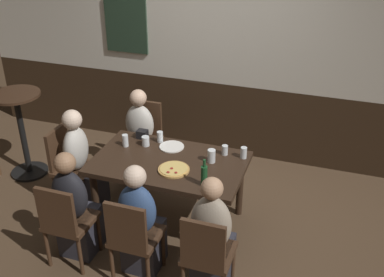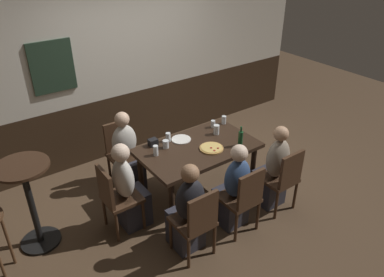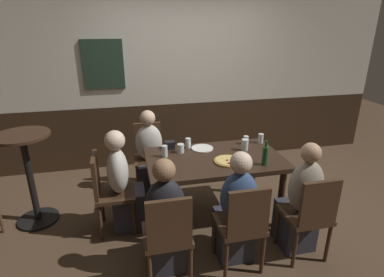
% 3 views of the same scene
% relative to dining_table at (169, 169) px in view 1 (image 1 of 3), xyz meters
% --- Properties ---
extents(ground_plane, '(12.00, 12.00, 0.00)m').
position_rel_dining_table_xyz_m(ground_plane, '(0.00, 0.00, -0.65)').
color(ground_plane, '#4C3826').
extents(wall_back, '(6.40, 0.13, 2.60)m').
position_rel_dining_table_xyz_m(wall_back, '(-0.01, 1.65, 0.65)').
color(wall_back, '#332316').
rests_on(wall_back, ground_plane).
extents(dining_table, '(1.48, 0.89, 0.74)m').
position_rel_dining_table_xyz_m(dining_table, '(0.00, 0.00, 0.00)').
color(dining_table, black).
rests_on(dining_table, ground_plane).
extents(chair_mid_near, '(0.40, 0.40, 0.88)m').
position_rel_dining_table_xyz_m(chair_mid_near, '(0.00, -0.86, -0.16)').
color(chair_mid_near, '#422B1C').
rests_on(chair_mid_near, ground_plane).
extents(chair_left_far, '(0.40, 0.40, 0.88)m').
position_rel_dining_table_xyz_m(chair_left_far, '(-0.65, 0.86, -0.16)').
color(chair_left_far, '#422B1C').
rests_on(chair_left_far, ground_plane).
extents(chair_left_near, '(0.40, 0.40, 0.88)m').
position_rel_dining_table_xyz_m(chair_left_near, '(-0.65, -0.86, -0.16)').
color(chair_left_near, '#422B1C').
rests_on(chair_left_near, ground_plane).
extents(chair_head_west, '(0.40, 0.40, 0.88)m').
position_rel_dining_table_xyz_m(chair_head_west, '(-1.16, 0.00, -0.16)').
color(chair_head_west, '#422B1C').
rests_on(chair_head_west, ground_plane).
extents(chair_right_near, '(0.40, 0.40, 0.88)m').
position_rel_dining_table_xyz_m(chair_right_near, '(0.65, -0.86, -0.16)').
color(chair_right_near, '#422B1C').
rests_on(chair_right_near, ground_plane).
extents(person_mid_near, '(0.34, 0.37, 1.12)m').
position_rel_dining_table_xyz_m(person_mid_near, '(0.00, -0.70, -0.18)').
color(person_mid_near, '#2D2D38').
rests_on(person_mid_near, ground_plane).
extents(person_left_far, '(0.34, 0.37, 1.11)m').
position_rel_dining_table_xyz_m(person_left_far, '(-0.65, 0.70, -0.19)').
color(person_left_far, '#2D2D38').
rests_on(person_left_far, ground_plane).
extents(person_left_near, '(0.34, 0.37, 1.12)m').
position_rel_dining_table_xyz_m(person_left_near, '(-0.65, -0.70, -0.18)').
color(person_left_near, '#2D2D38').
rests_on(person_left_near, ground_plane).
extents(person_head_west, '(0.37, 0.34, 1.13)m').
position_rel_dining_table_xyz_m(person_head_west, '(-0.99, 0.00, -0.17)').
color(person_head_west, '#2D2D38').
rests_on(person_head_west, ground_plane).
extents(person_right_near, '(0.34, 0.37, 1.14)m').
position_rel_dining_table_xyz_m(person_right_near, '(0.65, -0.70, -0.18)').
color(person_right_near, '#2D2D38').
rests_on(person_right_near, ground_plane).
extents(pizza, '(0.30, 0.30, 0.03)m').
position_rel_dining_table_xyz_m(pizza, '(0.11, -0.14, 0.10)').
color(pizza, tan).
rests_on(pizza, dining_table).
extents(tumbler_water, '(0.08, 0.08, 0.13)m').
position_rel_dining_table_xyz_m(tumbler_water, '(0.40, 0.12, 0.15)').
color(tumbler_water, silver).
rests_on(tumbler_water, dining_table).
extents(beer_glass_tall, '(0.06, 0.06, 0.12)m').
position_rel_dining_table_xyz_m(beer_glass_tall, '(0.67, 0.29, 0.14)').
color(beer_glass_tall, silver).
rests_on(beer_glass_tall, dining_table).
extents(highball_clear, '(0.08, 0.08, 0.10)m').
position_rel_dining_table_xyz_m(highball_clear, '(-0.34, 0.21, 0.13)').
color(highball_clear, silver).
rests_on(highball_clear, dining_table).
extents(tumbler_short, '(0.06, 0.06, 0.13)m').
position_rel_dining_table_xyz_m(tumbler_short, '(-0.53, 0.14, 0.14)').
color(tumbler_short, silver).
rests_on(tumbler_short, dining_table).
extents(pint_glass_stout, '(0.06, 0.06, 0.10)m').
position_rel_dining_table_xyz_m(pint_glass_stout, '(0.48, 0.30, 0.13)').
color(pint_glass_stout, silver).
rests_on(pint_glass_stout, dining_table).
extents(beer_glass_half, '(0.06, 0.06, 0.12)m').
position_rel_dining_table_xyz_m(beer_glass_half, '(-0.23, 0.33, 0.14)').
color(beer_glass_half, silver).
rests_on(beer_glass_half, dining_table).
extents(beer_bottle_green, '(0.06, 0.06, 0.27)m').
position_rel_dining_table_xyz_m(beer_bottle_green, '(0.45, -0.29, 0.19)').
color(beer_bottle_green, '#194723').
rests_on(beer_bottle_green, dining_table).
extents(plate_white_large, '(0.25, 0.25, 0.01)m').
position_rel_dining_table_xyz_m(plate_white_large, '(-0.07, 0.27, 0.09)').
color(plate_white_large, white).
rests_on(plate_white_large, dining_table).
extents(condiment_caddy, '(0.11, 0.09, 0.09)m').
position_rel_dining_table_xyz_m(condiment_caddy, '(-0.44, 0.36, 0.13)').
color(condiment_caddy, black).
rests_on(condiment_caddy, dining_table).
extents(side_bar_table, '(0.56, 0.56, 1.05)m').
position_rel_dining_table_xyz_m(side_bar_table, '(-1.98, 0.33, -0.04)').
color(side_bar_table, black).
rests_on(side_bar_table, ground_plane).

